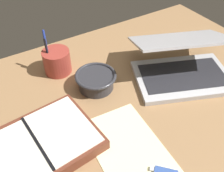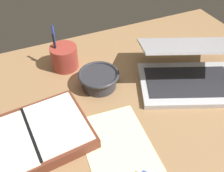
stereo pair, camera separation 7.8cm
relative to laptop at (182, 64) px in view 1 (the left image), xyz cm
name	(u,v)px [view 1 (the left image)]	position (x,y,z in cm)	size (l,w,h in cm)	color
desk_top	(125,115)	(-28.02, -5.09, -5.92)	(140.00, 100.00, 2.00)	#936D47
laptop	(182,64)	(0.00, 0.00, 0.00)	(42.29, 39.51, 16.44)	#B7B7BC
bowl	(96,80)	(-29.85, 10.32, -1.73)	(14.29, 14.29, 5.75)	#2D2D33
pen_cup	(57,61)	(-37.71, 25.60, -0.38)	(9.94, 9.94, 16.85)	#9E382D
planner	(38,146)	(-55.69, -3.94, -3.01)	(33.75, 25.22, 4.02)	brown
paper_sheet_front	(129,148)	(-34.40, -16.53, -4.84)	(18.28, 28.98, 0.16)	#F4EFB2
usb_drive	(165,172)	(-30.55, -27.45, -4.42)	(6.13, 6.31, 1.00)	#33519E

